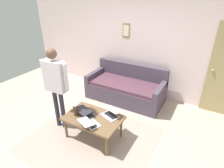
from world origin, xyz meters
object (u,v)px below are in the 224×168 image
(laptop_right, at_px, (111,113))
(french_press, at_px, (76,110))
(laptop_left, at_px, (90,123))
(couch, at_px, (126,88))
(laptop_center, at_px, (86,112))
(coffee_table, at_px, (93,120))
(person_standing, at_px, (55,80))

(laptop_right, distance_m, french_press, 0.66)
(laptop_left, bearing_deg, couch, -84.25)
(laptop_center, xyz_separation_m, laptop_right, (-0.44, -0.19, -0.00))
(coffee_table, bearing_deg, couch, -86.38)
(laptop_center, bearing_deg, french_press, 41.62)
(laptop_left, height_order, person_standing, person_standing)
(laptop_left, height_order, laptop_right, laptop_right)
(laptop_left, relative_size, laptop_right, 1.01)
(couch, distance_m, coffee_table, 1.63)
(laptop_left, distance_m, laptop_center, 0.35)
(laptop_left, distance_m, laptop_right, 0.47)
(coffee_table, relative_size, person_standing, 0.63)
(laptop_right, xyz_separation_m, french_press, (0.58, 0.32, 0.07))
(laptop_left, bearing_deg, french_press, -16.23)
(coffee_table, relative_size, french_press, 4.09)
(laptop_right, bearing_deg, coffee_table, 40.21)
(person_standing, bearing_deg, coffee_table, -175.25)
(couch, relative_size, person_standing, 1.16)
(laptop_right, bearing_deg, person_standing, 15.41)
(laptop_left, height_order, french_press, french_press)
(coffee_table, height_order, person_standing, person_standing)
(laptop_left, relative_size, french_press, 1.57)
(french_press, relative_size, person_standing, 0.15)
(french_press, distance_m, person_standing, 0.68)
(couch, bearing_deg, laptop_center, 87.49)
(couch, distance_m, french_press, 1.75)
(coffee_table, distance_m, laptop_center, 0.20)
(coffee_table, relative_size, laptop_right, 2.64)
(coffee_table, distance_m, laptop_right, 0.36)
(laptop_left, bearing_deg, coffee_table, -68.81)
(coffee_table, distance_m, person_standing, 1.02)
(couch, xyz_separation_m, laptop_left, (-0.18, 1.84, 0.20))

